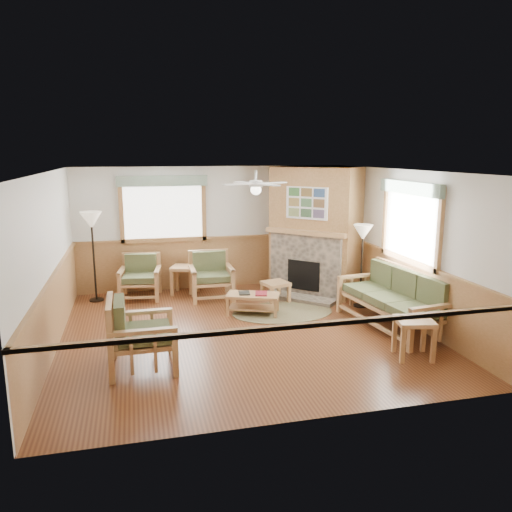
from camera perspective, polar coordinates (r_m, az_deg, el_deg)
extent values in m
cube|color=brown|center=(8.63, -1.48, -8.59)|extent=(6.00, 6.00, 0.01)
cube|color=white|center=(8.09, -1.59, 9.67)|extent=(6.00, 6.00, 0.01)
cube|color=silver|center=(11.16, -4.84, 3.25)|extent=(6.00, 0.02, 2.70)
cube|color=silver|center=(5.45, 5.27, -5.87)|extent=(6.00, 0.02, 2.70)
cube|color=silver|center=(8.17, -22.55, -0.77)|extent=(0.02, 6.00, 2.70)
cube|color=silver|center=(9.35, 16.73, 1.13)|extent=(0.02, 6.00, 2.70)
cylinder|color=brown|center=(9.59, 3.05, -6.42)|extent=(2.31, 2.31, 0.01)
cube|color=maroon|center=(9.36, 0.60, -4.22)|extent=(0.29, 0.35, 0.03)
cube|color=black|center=(9.41, -1.35, -4.17)|extent=(0.23, 0.29, 0.03)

